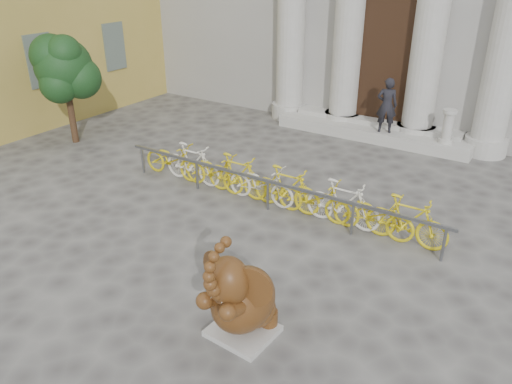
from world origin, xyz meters
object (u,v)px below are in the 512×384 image
Objects in this scene: bike_rack at (273,185)px; pedestrian at (387,105)px; elephant_statue at (241,298)px; tree at (64,68)px.

pedestrian is at bearing 82.62° from bike_rack.
elephant_statue is 9.26m from pedestrian.
bike_rack is 5.35m from pedestrian.
tree is 1.97× the size of pedestrian.
tree is at bearing 158.06° from elephant_statue.
elephant_statue is 1.14× the size of pedestrian.
elephant_statue is 0.58× the size of tree.
tree is at bearing 12.98° from pedestrian.
bike_rack is (-1.80, 3.91, -0.17)m from elephant_statue.
tree is at bearing 177.34° from bike_rack.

